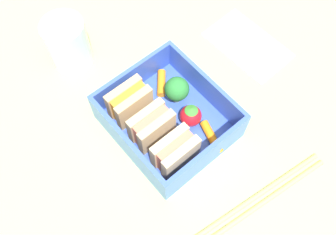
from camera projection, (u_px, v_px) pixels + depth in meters
ground_plane at (168, 129)px, 54.83cm from camera, size 120.00×120.00×2.00cm
bento_tray at (168, 124)px, 53.40cm from camera, size 16.19×14.51×1.20cm
bento_rim at (168, 115)px, 50.76cm from camera, size 16.19×14.51×4.73cm
sandwich_left at (175, 152)px, 48.12cm from camera, size 3.38×5.72×5.06cm
sandwich_center_left at (152, 126)px, 49.78cm from camera, size 3.38×5.72×5.06cm
sandwich_center at (130, 102)px, 51.43cm from camera, size 3.38×5.72×5.06cm
carrot_stick_left at (211, 137)px, 51.21cm from camera, size 4.93×2.52×1.19cm
strawberry_far_left at (191, 115)px, 51.51cm from camera, size 3.07×3.07×3.67cm
broccoli_floret at (177, 89)px, 51.99cm from camera, size 3.48×3.48×4.70cm
carrot_stick_far_left at (161, 83)px, 55.10cm from camera, size 3.91×3.63×1.23cm
chopstick_pair at (261, 198)px, 48.82cm from camera, size 4.51×20.64×0.70cm
drinking_glass at (68, 43)px, 55.64cm from camera, size 6.29×6.29×8.05cm
folded_napkin at (247, 45)px, 60.31cm from camera, size 13.40×8.53×0.40cm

